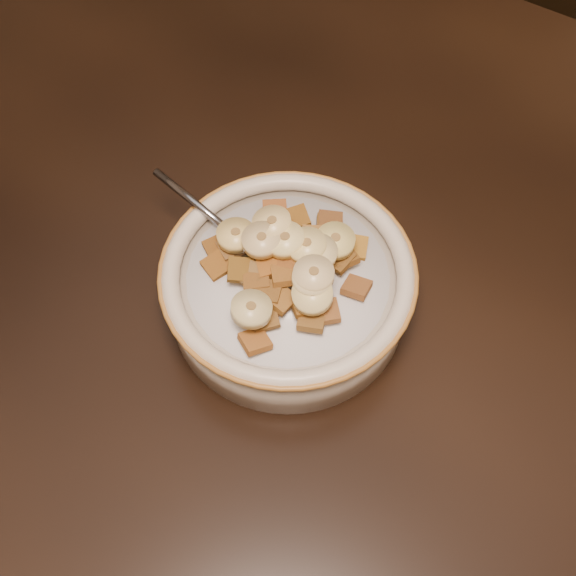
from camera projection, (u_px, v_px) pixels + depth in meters
The scene contains 48 objects.
floor at pixel (181, 433), 1.39m from camera, with size 4.00×4.50×0.10m, color #422816.
table at pixel (85, 159), 0.73m from camera, with size 1.40×0.90×0.04m, color black.
chair at pixel (388, 102), 1.14m from camera, with size 0.42×0.42×0.95m, color black.
cereal_bowl at pixel (288, 292), 0.60m from camera, with size 0.20×0.20×0.05m, color beige.
milk at pixel (288, 277), 0.58m from camera, with size 0.16×0.16×0.00m, color silver.
spoon at pixel (258, 253), 0.58m from camera, with size 0.04×0.05×0.01m, color gray.
cereal_square_0 at pixel (285, 275), 0.55m from camera, with size 0.02×0.02×0.01m, color brown.
cereal_square_1 at pixel (268, 292), 0.55m from camera, with size 0.02×0.02×0.01m, color brown.
cereal_square_2 at pixel (218, 248), 0.58m from camera, with size 0.02×0.02×0.01m, color brown.
cereal_square_3 at pixel (256, 276), 0.56m from camera, with size 0.02×0.02×0.01m, color brown.
cereal_square_4 at pixel (332, 235), 0.59m from camera, with size 0.02×0.02×0.01m, color brown.
cereal_square_5 at pixel (339, 259), 0.57m from camera, with size 0.02×0.02×0.01m, color brown.
cereal_square_6 at pixel (255, 341), 0.54m from camera, with size 0.02×0.02×0.01m, color brown.
cereal_square_7 at pixel (355, 247), 0.59m from camera, with size 0.02×0.02×0.01m, color #97691B.
cereal_square_8 at pixel (217, 265), 0.58m from camera, with size 0.02×0.02×0.01m, color brown.
cereal_square_9 at pixel (343, 257), 0.57m from camera, with size 0.02×0.02×0.01m, color brown.
cereal_square_10 at pixel (277, 239), 0.57m from camera, with size 0.02×0.02×0.01m, color brown.
cereal_square_11 at pixel (357, 287), 0.57m from camera, with size 0.02×0.02×0.01m, color brown.
cereal_square_12 at pixel (256, 281), 0.55m from camera, with size 0.02×0.02×0.01m, color brown.
cereal_square_13 at pixel (312, 320), 0.54m from camera, with size 0.02×0.02×0.01m, color brown.
cereal_square_14 at pixel (232, 248), 0.58m from camera, with size 0.02×0.02×0.01m, color brown.
cereal_square_15 at pixel (275, 211), 0.60m from camera, with size 0.02×0.02×0.01m, color brown.
cereal_square_16 at pixel (291, 258), 0.56m from camera, with size 0.02×0.02×0.01m, color brown.
cereal_square_17 at pixel (332, 241), 0.58m from camera, with size 0.02×0.02×0.01m, color brown.
cereal_square_18 at pixel (321, 259), 0.56m from camera, with size 0.02×0.02×0.01m, color brown.
cereal_square_19 at pixel (241, 270), 0.56m from camera, with size 0.02×0.02×0.01m, color brown.
cereal_square_20 at pixel (330, 222), 0.59m from camera, with size 0.02×0.02×0.01m, color brown.
cereal_square_21 at pixel (329, 225), 0.60m from camera, with size 0.02×0.02×0.01m, color brown.
cereal_square_22 at pixel (315, 238), 0.58m from camera, with size 0.02×0.02×0.01m, color brown.
cereal_square_23 at pixel (305, 304), 0.55m from camera, with size 0.02×0.02×0.01m, color brown.
cereal_square_24 at pixel (281, 299), 0.55m from camera, with size 0.02×0.02×0.01m, color brown.
cereal_square_25 at pixel (267, 306), 0.55m from camera, with size 0.02×0.02×0.01m, color brown.
cereal_square_26 at pixel (326, 312), 0.55m from camera, with size 0.02×0.02×0.01m, color #9C6632.
cereal_square_27 at pixel (246, 238), 0.59m from camera, with size 0.02×0.02×0.01m, color brown.
cereal_square_28 at pixel (265, 317), 0.55m from camera, with size 0.02×0.02×0.01m, color brown.
cereal_square_29 at pixel (270, 265), 0.56m from camera, with size 0.02×0.02×0.01m, color brown.
cereal_square_30 at pixel (296, 218), 0.59m from camera, with size 0.02×0.02×0.01m, color brown.
banana_slice_0 at pixel (317, 252), 0.56m from camera, with size 0.03×0.03×0.01m, color #D7CD81.
banana_slice_1 at pixel (335, 241), 0.56m from camera, with size 0.03×0.03×0.01m, color #E0D379.
banana_slice_2 at pixel (251, 309), 0.53m from camera, with size 0.03×0.03×0.01m, color #CEBA85.
banana_slice_3 at pixel (236, 235), 0.57m from camera, with size 0.03×0.03×0.01m, color #FFDE7C.
banana_slice_4 at pixel (312, 279), 0.54m from camera, with size 0.03×0.03×0.01m, color beige.
banana_slice_5 at pixel (314, 275), 0.54m from camera, with size 0.03×0.03×0.01m, color #FFE09E.
banana_slice_6 at pixel (306, 246), 0.56m from camera, with size 0.03×0.03×0.01m, color #DCBF75.
banana_slice_7 at pixel (312, 295), 0.54m from camera, with size 0.03×0.03×0.01m, color #E6CB89.
banana_slice_8 at pixel (272, 224), 0.57m from camera, with size 0.03×0.03×0.01m, color #ECD38A.
banana_slice_9 at pixel (285, 240), 0.56m from camera, with size 0.03×0.03×0.01m, color #FEF498.
banana_slice_10 at pixel (262, 240), 0.56m from camera, with size 0.03×0.03×0.01m, color #CCB585.
Camera 1 is at (0.43, -0.33, 1.28)m, focal length 45.00 mm.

